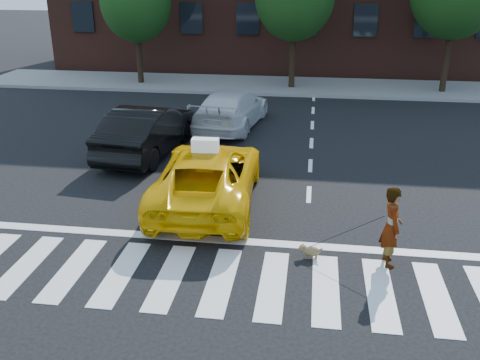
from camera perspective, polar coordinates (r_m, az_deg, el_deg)
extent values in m
plane|color=black|center=(10.48, -2.06, -10.68)|extent=(120.00, 120.00, 0.00)
cube|color=silver|center=(10.47, -2.06, -10.65)|extent=(13.00, 2.40, 0.01)
cube|color=silver|center=(11.83, -0.73, -6.50)|extent=(12.00, 0.30, 0.01)
cube|color=slate|center=(26.81, 4.46, 9.99)|extent=(30.00, 4.00, 0.15)
cylinder|color=black|center=(27.36, -10.71, 13.23)|extent=(0.28, 0.28, 3.25)
ellipsoid|color=#10370F|center=(27.11, -11.08, 18.25)|extent=(3.38, 3.38, 3.89)
cylinder|color=black|center=(25.98, 5.63, 13.38)|extent=(0.28, 0.28, 3.55)
cylinder|color=black|center=(26.60, 21.25, 12.57)|extent=(0.28, 0.28, 3.85)
imported|color=#EFB205|center=(13.44, -3.47, 0.45)|extent=(2.61, 5.28, 1.44)
imported|color=black|center=(17.20, -9.85, 5.27)|extent=(2.15, 4.91, 1.57)
imported|color=silver|center=(19.89, -0.94, 7.62)|extent=(2.56, 5.02, 1.40)
imported|color=#999999|center=(11.02, 15.85, -4.80)|extent=(0.48, 0.66, 1.68)
ellipsoid|color=#855F44|center=(11.21, 7.61, -7.54)|extent=(0.38, 0.22, 0.20)
sphere|color=#855F44|center=(11.20, 6.70, -7.22)|extent=(0.16, 0.16, 0.15)
sphere|color=#855F44|center=(11.22, 6.38, -7.31)|extent=(0.08, 0.08, 0.07)
cylinder|color=#855F44|center=(11.18, 8.55, -7.37)|extent=(0.11, 0.04, 0.09)
sphere|color=#855F44|center=(11.22, 6.74, -6.89)|extent=(0.06, 0.06, 0.05)
sphere|color=#855F44|center=(11.13, 6.69, -7.14)|extent=(0.06, 0.06, 0.05)
cylinder|color=#855F44|center=(11.24, 7.01, -8.10)|extent=(0.04, 0.04, 0.10)
cylinder|color=#855F44|center=(11.31, 7.05, -7.87)|extent=(0.04, 0.04, 0.10)
cylinder|color=#855F44|center=(11.23, 8.12, -8.19)|extent=(0.04, 0.04, 0.10)
cylinder|color=#855F44|center=(11.30, 8.15, -7.97)|extent=(0.04, 0.04, 0.10)
cube|color=white|center=(12.96, -3.73, 3.74)|extent=(0.66, 0.31, 0.32)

